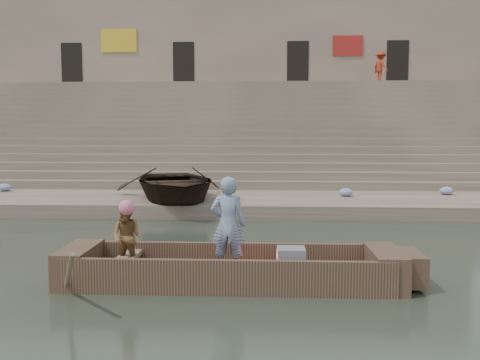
# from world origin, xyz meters

# --- Properties ---
(ground) EXTENTS (120.00, 120.00, 0.00)m
(ground) POSITION_xyz_m (0.00, 0.00, 0.00)
(ground) COLOR #273124
(ground) RESTS_ON ground
(lower_landing) EXTENTS (32.00, 4.00, 0.40)m
(lower_landing) POSITION_xyz_m (0.00, 8.00, 0.20)
(lower_landing) COLOR gray
(lower_landing) RESTS_ON ground
(mid_landing) EXTENTS (32.00, 3.00, 2.80)m
(mid_landing) POSITION_xyz_m (0.00, 15.50, 1.40)
(mid_landing) COLOR gray
(mid_landing) RESTS_ON ground
(upper_landing) EXTENTS (32.00, 3.00, 5.20)m
(upper_landing) POSITION_xyz_m (0.00, 22.50, 2.60)
(upper_landing) COLOR gray
(upper_landing) RESTS_ON ground
(ghat_steps) EXTENTS (32.00, 11.00, 5.20)m
(ghat_steps) POSITION_xyz_m (0.00, 17.19, 1.80)
(ghat_steps) COLOR gray
(ghat_steps) RESTS_ON ground
(building_wall) EXTENTS (32.00, 5.07, 11.20)m
(building_wall) POSITION_xyz_m (0.00, 26.50, 5.60)
(building_wall) COLOR #9C8569
(building_wall) RESTS_ON ground
(main_rowboat) EXTENTS (5.00, 1.30, 0.22)m
(main_rowboat) POSITION_xyz_m (2.45, -0.11, 0.11)
(main_rowboat) COLOR brown
(main_rowboat) RESTS_ON ground
(rowboat_trim) EXTENTS (6.04, 2.63, 1.78)m
(rowboat_trim) POSITION_xyz_m (2.66, -0.12, 0.31)
(rowboat_trim) COLOR brown
(rowboat_trim) RESTS_ON ground
(standing_man) EXTENTS (0.59, 0.40, 1.59)m
(standing_man) POSITION_xyz_m (2.42, -0.20, 1.01)
(standing_man) COLOR navy
(standing_man) RESTS_ON main_rowboat
(rowing_man) EXTENTS (0.62, 0.53, 1.11)m
(rowing_man) POSITION_xyz_m (0.73, -0.13, 0.78)
(rowing_man) COLOR #236B25
(rowing_man) RESTS_ON main_rowboat
(television) EXTENTS (0.46, 0.42, 0.40)m
(television) POSITION_xyz_m (3.45, -0.11, 0.42)
(television) COLOR slate
(television) RESTS_ON main_rowboat
(beached_rowboat) EXTENTS (4.67, 5.60, 1.00)m
(beached_rowboat) POSITION_xyz_m (0.21, 7.43, 0.90)
(beached_rowboat) COLOR #2D2116
(beached_rowboat) RESTS_ON lower_landing
(pedestrian) EXTENTS (1.03, 1.28, 1.73)m
(pedestrian) POSITION_xyz_m (9.50, 21.60, 6.07)
(pedestrian) COLOR maroon
(pedestrian) RESTS_ON upper_landing
(cloth_bundles) EXTENTS (15.60, 1.31, 0.26)m
(cloth_bundles) POSITION_xyz_m (2.87, 8.88, 0.53)
(cloth_bundles) COLOR #3F5999
(cloth_bundles) RESTS_ON lower_landing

